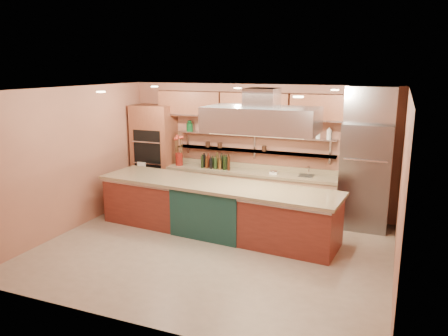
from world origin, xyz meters
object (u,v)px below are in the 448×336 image
at_px(refrigerator, 365,177).
at_px(green_canister, 237,129).
at_px(flower_vase, 179,159).
at_px(copper_kettle, 207,128).
at_px(kitchen_scale, 274,172).
at_px(island, 215,208).

relative_size(refrigerator, green_canister, 11.04).
xyz_separation_m(flower_vase, copper_kettle, (0.61, 0.22, 0.72)).
distance_m(refrigerator, flower_vase, 4.13).
bearing_deg(kitchen_scale, refrigerator, -14.78).
xyz_separation_m(island, flower_vase, (-1.49, 1.37, 0.59)).
bearing_deg(flower_vase, green_canister, 9.24).
distance_m(kitchen_scale, copper_kettle, 1.86).
xyz_separation_m(island, copper_kettle, (-0.88, 1.59, 1.30)).
xyz_separation_m(flower_vase, green_canister, (1.35, 0.22, 0.73)).
bearing_deg(copper_kettle, green_canister, 0.00).
relative_size(island, flower_vase, 15.90).
bearing_deg(refrigerator, green_canister, 175.26).
distance_m(refrigerator, copper_kettle, 3.60).
bearing_deg(green_canister, kitchen_scale, -13.54).
bearing_deg(refrigerator, island, -152.68).
bearing_deg(kitchen_scale, green_canister, 151.98).
height_order(flower_vase, kitchen_scale, flower_vase).
relative_size(island, kitchen_scale, 29.43).
bearing_deg(copper_kettle, refrigerator, -3.74).
distance_m(island, copper_kettle, 2.24).
relative_size(flower_vase, green_canister, 1.56).
distance_m(kitchen_scale, green_canister, 1.26).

